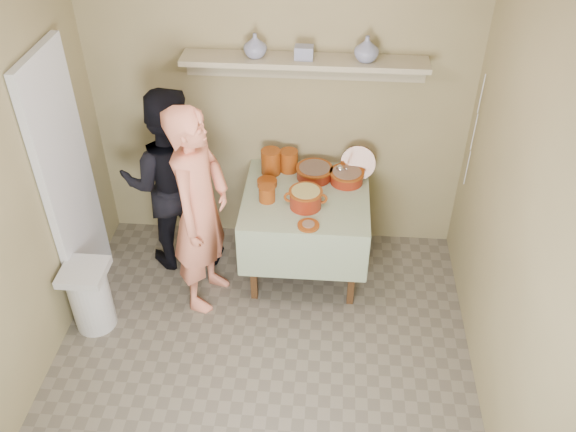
# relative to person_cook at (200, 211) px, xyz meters

# --- Properties ---
(ground) EXTENTS (3.50, 3.50, 0.00)m
(ground) POSITION_rel_person_cook_xyz_m (0.50, -0.90, -0.84)
(ground) COLOR #696153
(ground) RESTS_ON ground
(tile_panel) EXTENTS (0.06, 0.70, 2.00)m
(tile_panel) POSITION_rel_person_cook_xyz_m (-0.96, 0.05, 0.16)
(tile_panel) COLOR silver
(tile_panel) RESTS_ON ground
(plate_stack_a) EXTENTS (0.16, 0.16, 0.21)m
(plate_stack_a) POSITION_rel_person_cook_xyz_m (0.45, 0.66, 0.03)
(plate_stack_a) COLOR maroon
(plate_stack_a) RESTS_ON serving_table
(plate_stack_b) EXTENTS (0.15, 0.15, 0.18)m
(plate_stack_b) POSITION_rel_person_cook_xyz_m (0.59, 0.70, 0.01)
(plate_stack_b) COLOR maroon
(plate_stack_b) RESTS_ON serving_table
(bowl_stack) EXTENTS (0.13, 0.13, 0.13)m
(bowl_stack) POSITION_rel_person_cook_xyz_m (0.46, 0.27, -0.02)
(bowl_stack) COLOR maroon
(bowl_stack) RESTS_ON serving_table
(empty_bowl) EXTENTS (0.16, 0.16, 0.05)m
(empty_bowl) POSITION_rel_person_cook_xyz_m (0.44, 0.47, -0.05)
(empty_bowl) COLOR maroon
(empty_bowl) RESTS_ON serving_table
(propped_lid) EXTENTS (0.29, 0.14, 0.27)m
(propped_lid) POSITION_rel_person_cook_xyz_m (1.14, 0.67, 0.04)
(propped_lid) COLOR maroon
(propped_lid) RESTS_ON serving_table
(vase_right) EXTENTS (0.20, 0.20, 0.18)m
(vase_right) POSITION_rel_person_cook_xyz_m (1.14, 0.71, 0.97)
(vase_right) COLOR navy
(vase_right) RESTS_ON wall_shelf
(vase_left) EXTENTS (0.24, 0.24, 0.17)m
(vase_left) POSITION_rel_person_cook_xyz_m (0.35, 0.71, 0.97)
(vase_left) COLOR navy
(vase_left) RESTS_ON wall_shelf
(ceramic_box) EXTENTS (0.14, 0.10, 0.10)m
(ceramic_box) POSITION_rel_person_cook_xyz_m (0.70, 0.71, 0.93)
(ceramic_box) COLOR navy
(ceramic_box) RESTS_ON wall_shelf
(person_cook) EXTENTS (0.53, 0.69, 1.68)m
(person_cook) POSITION_rel_person_cook_xyz_m (0.00, 0.00, 0.00)
(person_cook) COLOR #F38768
(person_cook) RESTS_ON ground
(person_helper) EXTENTS (0.86, 0.72, 1.58)m
(person_helper) POSITION_rel_person_cook_xyz_m (-0.33, 0.43, -0.05)
(person_helper) COLOR black
(person_helper) RESTS_ON ground
(room_shell) EXTENTS (3.04, 3.54, 2.62)m
(room_shell) POSITION_rel_person_cook_xyz_m (0.50, -0.90, 0.77)
(room_shell) COLOR #96895C
(room_shell) RESTS_ON ground
(serving_table) EXTENTS (0.97, 0.97, 0.76)m
(serving_table) POSITION_rel_person_cook_xyz_m (0.75, 0.38, -0.20)
(serving_table) COLOR #4C2D16
(serving_table) RESTS_ON ground
(cazuela_meat_a) EXTENTS (0.30, 0.30, 0.10)m
(cazuela_meat_a) POSITION_rel_person_cook_xyz_m (0.80, 0.61, -0.02)
(cazuela_meat_a) COLOR maroon
(cazuela_meat_a) RESTS_ON serving_table
(cazuela_meat_b) EXTENTS (0.28, 0.28, 0.10)m
(cazuela_meat_b) POSITION_rel_person_cook_xyz_m (1.06, 0.57, -0.02)
(cazuela_meat_b) COLOR maroon
(cazuela_meat_b) RESTS_ON serving_table
(ladle) EXTENTS (0.08, 0.26, 0.19)m
(ladle) POSITION_rel_person_cook_xyz_m (1.01, 0.59, 0.03)
(ladle) COLOR silver
(ladle) RESTS_ON cazuela_meat_b
(cazuela_rice) EXTENTS (0.33, 0.25, 0.14)m
(cazuela_rice) POSITION_rel_person_cook_xyz_m (0.75, 0.22, 0.01)
(cazuela_rice) COLOR maroon
(cazuela_rice) RESTS_ON serving_table
(front_plate) EXTENTS (0.16, 0.16, 0.03)m
(front_plate) POSITION_rel_person_cook_xyz_m (0.79, -0.02, -0.07)
(front_plate) COLOR maroon
(front_plate) RESTS_ON serving_table
(wall_shelf) EXTENTS (1.80, 0.25, 0.21)m
(wall_shelf) POSITION_rel_person_cook_xyz_m (0.70, 0.75, 0.83)
(wall_shelf) COLOR tan
(wall_shelf) RESTS_ON room_shell
(trash_bin) EXTENTS (0.32, 0.32, 0.56)m
(trash_bin) POSITION_rel_person_cook_xyz_m (-0.80, -0.38, -0.56)
(trash_bin) COLOR silver
(trash_bin) RESTS_ON ground
(electrical_cord) EXTENTS (0.01, 0.05, 0.90)m
(electrical_cord) POSITION_rel_person_cook_xyz_m (1.97, 0.58, 0.41)
(electrical_cord) COLOR silver
(electrical_cord) RESTS_ON wall_shelf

